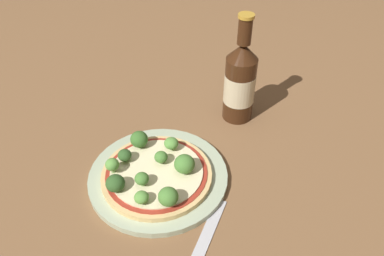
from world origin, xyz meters
The scene contains 15 objects.
ground_plane centered at (0.00, 0.00, 0.00)m, with size 3.00×3.00×0.00m, color brown.
plate centered at (0.01, 0.01, 0.01)m, with size 0.24×0.24×0.01m.
pizza centered at (0.01, 0.00, 0.02)m, with size 0.19×0.19×0.01m.
broccoli_floret_0 centered at (-0.05, -0.02, 0.04)m, with size 0.02×0.02×0.02m.
broccoli_floret_1 centered at (-0.01, 0.05, 0.04)m, with size 0.03×0.03×0.02m.
broccoli_floret_2 centered at (0.04, 0.03, 0.04)m, with size 0.04×0.04×0.03m.
broccoli_floret_3 centered at (0.04, -0.06, 0.04)m, with size 0.02×0.02×0.02m.
broccoli_floret_4 centered at (-0.01, -0.07, 0.04)m, with size 0.03×0.03×0.03m.
broccoli_floret_5 centered at (0.02, -0.04, 0.04)m, with size 0.02×0.02×0.02m.
broccoli_floret_6 centered at (0.08, -0.03, 0.04)m, with size 0.03×0.03×0.03m.
broccoli_floret_7 centered at (0.00, 0.02, 0.04)m, with size 0.02×0.02×0.02m.
broccoli_floret_8 centered at (-0.06, 0.02, 0.04)m, with size 0.03×0.03×0.03m.
broccoli_floret_9 centered at (-0.04, -0.05, 0.04)m, with size 0.02×0.02×0.03m.
beer_bottle centered at (-0.01, 0.24, 0.09)m, with size 0.06×0.06×0.22m.
fork centered at (0.15, -0.03, 0.00)m, with size 0.09×0.17×0.00m.
Camera 1 is at (0.36, -0.26, 0.49)m, focal length 35.00 mm.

